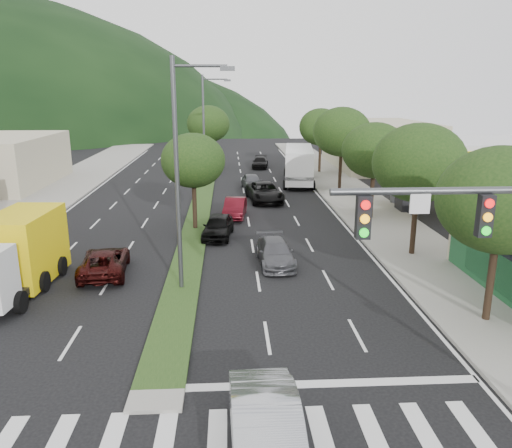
{
  "coord_description": "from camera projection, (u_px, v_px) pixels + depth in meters",
  "views": [
    {
      "loc": [
        2.18,
        -13.07,
        8.65
      ],
      "look_at": [
        3.62,
        12.72,
        1.71
      ],
      "focal_mm": 35.0,
      "sensor_mm": 36.0,
      "label": 1
    }
  ],
  "objects": [
    {
      "name": "bldg_right_far",
      "position": [
        378.0,
        144.0,
        57.53
      ],
      "size": [
        10.0,
        16.0,
        5.2
      ],
      "primitive_type": "cube",
      "color": "#B2AA8D",
      "rests_on": "ground"
    },
    {
      "name": "sidewalk_left",
      "position": [
        30.0,
        206.0,
        38.12
      ],
      "size": [
        6.0,
        90.0,
        0.15
      ],
      "primitive_type": "cube",
      "color": "gray",
      "rests_on": "ground"
    },
    {
      "name": "traffic_signal",
      "position": [
        502.0,
        255.0,
        12.53
      ],
      "size": [
        6.12,
        0.4,
        7.0
      ],
      "color": "#47494C",
      "rests_on": "ground"
    },
    {
      "name": "tree_r_d",
      "position": [
        342.0,
        132.0,
        42.96
      ],
      "size": [
        5.0,
        5.0,
        7.17
      ],
      "color": "black",
      "rests_on": "sidewalk_right"
    },
    {
      "name": "car_queue_e",
      "position": [
        252.0,
        182.0,
        44.79
      ],
      "size": [
        2.03,
        4.2,
        1.38
      ],
      "primitive_type": "imported",
      "rotation": [
        0.0,
        0.0,
        0.1
      ],
      "color": "#4D4E52",
      "rests_on": "ground"
    },
    {
      "name": "box_truck",
      "position": [
        17.0,
        255.0,
        22.09
      ],
      "size": [
        2.99,
        6.89,
        3.33
      ],
      "rotation": [
        0.0,
        0.0,
        3.08
      ],
      "color": "silver",
      "rests_on": "ground"
    },
    {
      "name": "gas_canopy",
      "position": [
        463.0,
        148.0,
        35.76
      ],
      "size": [
        12.2,
        8.2,
        5.25
      ],
      "color": "silver",
      "rests_on": "ground"
    },
    {
      "name": "suv_maroon",
      "position": [
        105.0,
        261.0,
        24.14
      ],
      "size": [
        2.56,
        4.76,
        1.27
      ],
      "primitive_type": "imported",
      "rotation": [
        0.0,
        0.0,
        3.24
      ],
      "color": "black",
      "rests_on": "ground"
    },
    {
      "name": "car_queue_b",
      "position": [
        275.0,
        253.0,
        25.53
      ],
      "size": [
        1.95,
        4.32,
        1.23
      ],
      "primitive_type": "imported",
      "rotation": [
        0.0,
        0.0,
        0.05
      ],
      "color": "#515156",
      "rests_on": "ground"
    },
    {
      "name": "tree_r_c",
      "position": [
        375.0,
        150.0,
        33.43
      ],
      "size": [
        4.4,
        4.4,
        6.48
      ],
      "color": "black",
      "rests_on": "sidewalk_right"
    },
    {
      "name": "streetlight_mid",
      "position": [
        206.0,
        125.0,
        45.12
      ],
      "size": [
        2.6,
        0.25,
        10.0
      ],
      "color": "#47494C",
      "rests_on": "ground"
    },
    {
      "name": "car_queue_c",
      "position": [
        235.0,
        208.0,
        35.06
      ],
      "size": [
        1.84,
        4.15,
        1.32
      ],
      "primitive_type": "imported",
      "rotation": [
        0.0,
        0.0,
        -0.11
      ],
      "color": "#550E17",
      "rests_on": "ground"
    },
    {
      "name": "streetlight_near",
      "position": [
        181.0,
        166.0,
        21.01
      ],
      "size": [
        2.6,
        0.25,
        10.0
      ],
      "color": "#47494C",
      "rests_on": "ground"
    },
    {
      "name": "ground",
      "position": [
        158.0,
        393.0,
        14.73
      ],
      "size": [
        160.0,
        160.0,
        0.0
      ],
      "primitive_type": "plane",
      "color": "black",
      "rests_on": "ground"
    },
    {
      "name": "tree_med_near",
      "position": [
        193.0,
        161.0,
        30.94
      ],
      "size": [
        4.0,
        4.0,
        6.02
      ],
      "color": "black",
      "rests_on": "median"
    },
    {
      "name": "median",
      "position": [
        203.0,
        196.0,
        41.72
      ],
      "size": [
        1.6,
        56.0,
        0.12
      ],
      "primitive_type": "cube",
      "color": "#1B3814",
      "rests_on": "ground"
    },
    {
      "name": "sidewalk_right",
      "position": [
        359.0,
        202.0,
        39.49
      ],
      "size": [
        5.0,
        90.0,
        0.15
      ],
      "primitive_type": "cube",
      "color": "gray",
      "rests_on": "ground"
    },
    {
      "name": "sedan_silver",
      "position": [
        267.0,
        434.0,
        11.8
      ],
      "size": [
        1.81,
        4.81,
        1.57
      ],
      "primitive_type": "imported",
      "rotation": [
        0.0,
        0.0,
        0.03
      ],
      "color": "#A6A8AD",
      "rests_on": "ground"
    },
    {
      "name": "tree_r_a",
      "position": [
        501.0,
        200.0,
        17.98
      ],
      "size": [
        4.6,
        4.6,
        6.63
      ],
      "color": "black",
      "rests_on": "sidewalk_right"
    },
    {
      "name": "tree_r_b",
      "position": [
        419.0,
        163.0,
        25.64
      ],
      "size": [
        4.8,
        4.8,
        6.94
      ],
      "color": "black",
      "rests_on": "sidewalk_right"
    },
    {
      "name": "crosswalk",
      "position": [
        147.0,
        438.0,
        12.8
      ],
      "size": [
        19.0,
        2.2,
        0.01
      ],
      "primitive_type": "cube",
      "color": "silver",
      "rests_on": "ground"
    },
    {
      "name": "car_queue_f",
      "position": [
        260.0,
        162.0,
        57.41
      ],
      "size": [
        2.21,
        4.41,
        1.23
      ],
      "primitive_type": "imported",
      "rotation": [
        0.0,
        0.0,
        -0.12
      ],
      "color": "black",
      "rests_on": "ground"
    },
    {
      "name": "tree_r_e",
      "position": [
        321.0,
        127.0,
        52.68
      ],
      "size": [
        4.6,
        4.6,
        6.71
      ],
      "color": "black",
      "rests_on": "sidewalk_right"
    },
    {
      "name": "tree_med_far",
      "position": [
        208.0,
        124.0,
        55.86
      ],
      "size": [
        4.8,
        4.8,
        6.94
      ],
      "color": "black",
      "rests_on": "median"
    },
    {
      "name": "car_queue_a",
      "position": [
        218.0,
        226.0,
        30.17
      ],
      "size": [
        2.12,
        4.21,
        1.38
      ],
      "primitive_type": "imported",
      "rotation": [
        0.0,
        0.0,
        -0.13
      ],
      "color": "black",
      "rests_on": "ground"
    },
    {
      "name": "motorhome",
      "position": [
        299.0,
        165.0,
        47.43
      ],
      "size": [
        3.73,
        9.11,
        3.4
      ],
      "rotation": [
        0.0,
        0.0,
        -0.12
      ],
      "color": "white",
      "rests_on": "ground"
    },
    {
      "name": "car_queue_d",
      "position": [
        265.0,
        192.0,
        39.99
      ],
      "size": [
        3.03,
        5.62,
        1.5
      ],
      "primitive_type": "imported",
      "rotation": [
        0.0,
        0.0,
        0.1
      ],
      "color": "black",
      "rests_on": "ground"
    }
  ]
}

